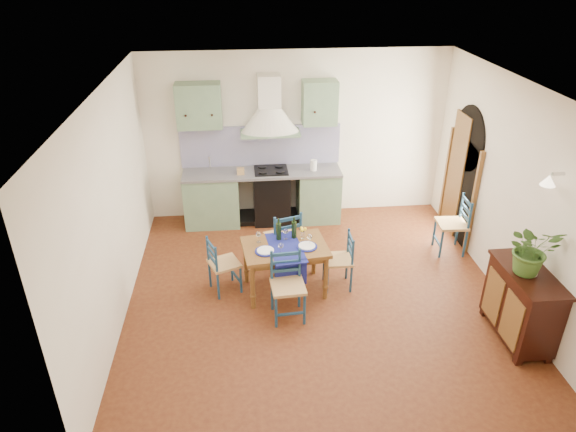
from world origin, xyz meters
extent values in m
plane|color=#461A0F|center=(0.00, 0.00, 0.00)|extent=(5.00, 5.00, 0.00)
cube|color=white|center=(0.00, 2.50, 1.40)|extent=(5.00, 0.04, 2.80)
cube|color=gray|center=(-1.45, 2.19, 0.44)|extent=(0.90, 0.60, 0.88)
cube|color=gray|center=(0.35, 2.19, 0.44)|extent=(0.70, 0.60, 0.88)
cube|color=black|center=(-0.45, 2.19, 0.44)|extent=(0.60, 0.58, 0.88)
cube|color=slate|center=(-0.60, 2.19, 0.90)|extent=(2.60, 0.64, 0.04)
cube|color=silver|center=(-1.45, 2.19, 0.90)|extent=(0.45, 0.40, 0.03)
cylinder|color=silver|center=(-1.45, 2.37, 1.05)|extent=(0.02, 0.02, 0.26)
cube|color=black|center=(-0.45, 2.19, 0.93)|extent=(0.55, 0.48, 0.02)
cube|color=black|center=(-0.60, 2.24, 0.04)|extent=(2.60, 0.50, 0.08)
cube|color=#0E0A5B|center=(-0.60, 2.46, 1.26)|extent=(2.65, 0.05, 0.68)
cube|color=gray|center=(-1.55, 2.32, 2.00)|extent=(0.70, 0.34, 0.70)
cube|color=gray|center=(0.35, 2.32, 2.00)|extent=(0.55, 0.34, 0.70)
cone|color=beige|center=(-0.45, 2.25, 1.75)|extent=(0.96, 0.96, 0.40)
cube|color=beige|center=(-0.45, 2.34, 2.20)|extent=(0.36, 0.30, 0.50)
cube|color=white|center=(2.50, 0.00, 1.40)|extent=(0.04, 5.00, 2.80)
cube|color=black|center=(2.48, 1.40, 0.82)|extent=(0.03, 1.00, 1.65)
cylinder|color=black|center=(2.48, 1.40, 1.65)|extent=(0.03, 1.00, 1.00)
cube|color=brown|center=(2.46, 0.86, 0.82)|extent=(0.06, 0.06, 1.65)
cube|color=brown|center=(2.46, 1.94, 0.82)|extent=(0.06, 0.06, 1.65)
cube|color=brown|center=(2.47, 1.62, 0.98)|extent=(0.04, 0.55, 1.96)
cylinder|color=silver|center=(2.44, -0.89, 2.05)|extent=(0.15, 0.04, 0.04)
cone|color=#FFEDC6|center=(2.34, -0.89, 1.98)|extent=(0.16, 0.16, 0.12)
cube|color=white|center=(-2.50, 0.00, 1.40)|extent=(0.04, 5.00, 2.80)
cube|color=white|center=(0.00, 0.00, 2.80)|extent=(5.00, 5.00, 0.01)
cube|color=brown|center=(-0.41, 0.13, 0.67)|extent=(1.18, 0.86, 0.05)
cube|color=brown|center=(-0.41, 0.13, 0.61)|extent=(1.06, 0.73, 0.08)
cylinder|color=brown|center=(-0.86, -0.22, 0.32)|extent=(0.06, 0.06, 0.65)
cylinder|color=brown|center=(-0.93, 0.38, 0.32)|extent=(0.06, 0.06, 0.65)
cylinder|color=brown|center=(0.11, -0.11, 0.32)|extent=(0.06, 0.06, 0.65)
cylinder|color=brown|center=(0.04, 0.49, 0.32)|extent=(0.06, 0.06, 0.65)
cube|color=navy|center=(-0.40, 0.09, 0.70)|extent=(0.51, 0.87, 0.01)
cube|color=navy|center=(-0.37, -0.24, 0.52)|extent=(0.41, 0.06, 0.38)
cylinder|color=navy|center=(-0.67, 0.01, 0.71)|extent=(0.28, 0.28, 0.01)
cylinder|color=white|center=(-0.67, 0.01, 0.72)|extent=(0.22, 0.22, 0.01)
cylinder|color=navy|center=(-0.12, 0.08, 0.71)|extent=(0.28, 0.28, 0.01)
cylinder|color=white|center=(-0.12, 0.08, 0.72)|extent=(0.22, 0.22, 0.01)
cylinder|color=black|center=(-0.48, 0.31, 0.86)|extent=(0.07, 0.07, 0.32)
cylinder|color=black|center=(-0.27, 0.34, 0.86)|extent=(0.07, 0.07, 0.32)
cylinder|color=white|center=(-0.15, 0.30, 0.76)|extent=(0.05, 0.05, 0.10)
sphere|color=yellow|center=(-0.15, 0.30, 0.85)|extent=(0.10, 0.10, 0.10)
cylinder|color=navy|center=(-0.59, -0.64, 0.23)|extent=(0.04, 0.04, 0.45)
cylinder|color=navy|center=(-0.61, -0.28, 0.44)|extent=(0.04, 0.04, 0.89)
cylinder|color=navy|center=(-0.23, -0.61, 0.23)|extent=(0.04, 0.04, 0.45)
cylinder|color=navy|center=(-0.26, -0.26, 0.44)|extent=(0.04, 0.04, 0.89)
cube|color=tan|center=(-0.42, -0.45, 0.47)|extent=(0.44, 0.44, 0.04)
cube|color=navy|center=(-0.44, -0.27, 0.59)|extent=(0.38, 0.05, 0.04)
cube|color=navy|center=(-0.44, -0.27, 0.71)|extent=(0.38, 0.05, 0.04)
cube|color=navy|center=(-0.44, -0.27, 0.83)|extent=(0.38, 0.05, 0.04)
cube|color=navy|center=(-0.41, -0.63, 0.18)|extent=(0.36, 0.05, 0.02)
cylinder|color=navy|center=(-0.26, 0.93, 0.25)|extent=(0.04, 0.04, 0.49)
cylinder|color=navy|center=(-0.15, 0.56, 0.48)|extent=(0.04, 0.04, 0.96)
cylinder|color=navy|center=(-0.63, 0.82, 0.25)|extent=(0.04, 0.04, 0.49)
cylinder|color=navy|center=(-0.52, 0.45, 0.48)|extent=(0.04, 0.04, 0.96)
cube|color=tan|center=(-0.39, 0.69, 0.51)|extent=(0.56, 0.56, 0.04)
cube|color=navy|center=(-0.33, 0.50, 0.64)|extent=(0.40, 0.14, 0.05)
cube|color=navy|center=(-0.33, 0.50, 0.77)|extent=(0.40, 0.14, 0.05)
cube|color=navy|center=(-0.33, 0.50, 0.90)|extent=(0.40, 0.14, 0.05)
cube|color=navy|center=(-0.44, 0.87, 0.19)|extent=(0.38, 0.14, 0.03)
cylinder|color=navy|center=(-1.01, 0.13, 0.21)|extent=(0.03, 0.03, 0.41)
cylinder|color=navy|center=(-1.31, 0.00, 0.41)|extent=(0.03, 0.03, 0.81)
cylinder|color=navy|center=(-1.13, 0.43, 0.21)|extent=(0.03, 0.03, 0.41)
cylinder|color=navy|center=(-1.43, 0.30, 0.41)|extent=(0.03, 0.03, 0.81)
cube|color=tan|center=(-1.22, 0.21, 0.43)|extent=(0.49, 0.49, 0.04)
cube|color=navy|center=(-1.37, 0.15, 0.54)|extent=(0.15, 0.33, 0.04)
cube|color=navy|center=(-1.37, 0.15, 0.65)|extent=(0.15, 0.33, 0.04)
cube|color=navy|center=(-1.37, 0.15, 0.76)|extent=(0.15, 0.33, 0.04)
cube|color=navy|center=(-1.07, 0.28, 0.16)|extent=(0.15, 0.31, 0.02)
cylinder|color=navy|center=(0.16, 0.32, 0.21)|extent=(0.03, 0.03, 0.41)
cylinder|color=navy|center=(0.48, 0.32, 0.41)|extent=(0.03, 0.03, 0.81)
cylinder|color=navy|center=(0.15, 0.00, 0.21)|extent=(0.03, 0.03, 0.41)
cylinder|color=navy|center=(0.48, 0.00, 0.41)|extent=(0.03, 0.03, 0.81)
cube|color=tan|center=(0.32, 0.16, 0.43)|extent=(0.38, 0.38, 0.04)
cube|color=navy|center=(0.48, 0.16, 0.54)|extent=(0.03, 0.34, 0.04)
cube|color=navy|center=(0.48, 0.16, 0.65)|extent=(0.03, 0.34, 0.04)
cube|color=navy|center=(0.48, 0.16, 0.76)|extent=(0.03, 0.34, 0.04)
cube|color=navy|center=(0.16, 0.16, 0.16)|extent=(0.03, 0.32, 0.02)
cylinder|color=navy|center=(2.03, 1.10, 0.23)|extent=(0.04, 0.04, 0.46)
cylinder|color=navy|center=(2.39, 1.07, 0.45)|extent=(0.04, 0.04, 0.91)
cylinder|color=navy|center=(2.01, 0.73, 0.23)|extent=(0.04, 0.04, 0.46)
cylinder|color=navy|center=(2.37, 0.71, 0.45)|extent=(0.04, 0.04, 0.91)
cube|color=tan|center=(2.20, 0.90, 0.48)|extent=(0.45, 0.45, 0.04)
cube|color=navy|center=(2.38, 0.89, 0.61)|extent=(0.05, 0.38, 0.05)
cube|color=navy|center=(2.38, 0.89, 0.73)|extent=(0.05, 0.38, 0.05)
cube|color=navy|center=(2.38, 0.89, 0.85)|extent=(0.05, 0.38, 0.05)
cube|color=navy|center=(2.02, 0.91, 0.18)|extent=(0.05, 0.36, 0.03)
cube|color=black|center=(2.27, -1.09, 0.49)|extent=(0.45, 1.00, 0.82)
cube|color=black|center=(2.27, -1.09, 0.92)|extent=(0.50, 1.05, 0.04)
cube|color=brown|center=(2.04, -1.32, 0.45)|extent=(0.02, 0.38, 0.63)
cube|color=brown|center=(2.04, -0.86, 0.45)|extent=(0.02, 0.38, 0.63)
cube|color=black|center=(2.09, -1.53, 0.04)|extent=(0.08, 0.08, 0.08)
cube|color=black|center=(2.09, -0.65, 0.04)|extent=(0.08, 0.08, 0.08)
cube|color=black|center=(2.44, -1.53, 0.04)|extent=(0.08, 0.08, 0.08)
cube|color=black|center=(2.44, -0.65, 0.04)|extent=(0.08, 0.08, 0.08)
imported|color=#395F23|center=(2.22, -1.08, 1.24)|extent=(0.58, 0.51, 0.61)
camera|label=1|loc=(-0.93, -5.63, 4.20)|focal=32.00mm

